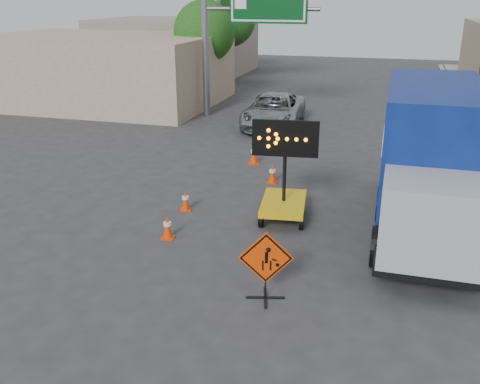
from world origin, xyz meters
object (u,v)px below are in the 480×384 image
at_px(construction_sign, 266,264).
at_px(pickup_truck, 274,111).
at_px(arrow_board, 284,197).
at_px(box_truck, 430,166).

xyz_separation_m(construction_sign, pickup_truck, (-3.48, 16.08, -0.04)).
bearing_deg(arrow_board, pickup_truck, 97.12).
xyz_separation_m(construction_sign, arrow_board, (-0.55, 4.53, -0.18)).
bearing_deg(arrow_board, box_truck, 0.95).
height_order(arrow_board, pickup_truck, arrow_board).
bearing_deg(arrow_board, construction_sign, -90.12).
height_order(arrow_board, box_truck, box_truck).
distance_m(construction_sign, arrow_board, 4.56).
xyz_separation_m(pickup_truck, box_truck, (6.91, -10.99, 1.00)).
bearing_deg(construction_sign, arrow_board, 82.01).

